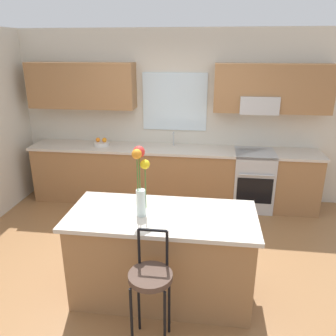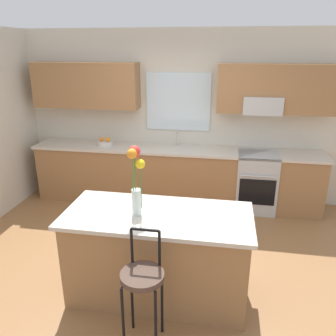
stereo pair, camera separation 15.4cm
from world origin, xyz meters
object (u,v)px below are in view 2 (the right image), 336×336
(kitchen_island, at_px, (158,255))
(fruit_bowl_oranges, at_px, (105,142))
(bar_stool_near, at_px, (143,280))
(oven_range, at_px, (256,181))
(flower_vase, at_px, (136,177))

(kitchen_island, bearing_deg, fruit_bowl_oranges, 120.65)
(fruit_bowl_oranges, bearing_deg, bar_stool_near, -65.20)
(oven_range, bearing_deg, bar_stool_near, -111.38)
(fruit_bowl_oranges, bearing_deg, kitchen_island, -59.35)
(bar_stool_near, xyz_separation_m, fruit_bowl_oranges, (-1.32, 2.85, 0.33))
(flower_vase, xyz_separation_m, fruit_bowl_oranges, (-1.13, 2.28, -0.34))
(kitchen_island, bearing_deg, bar_stool_near, -90.00)
(oven_range, relative_size, bar_stool_near, 0.88)
(bar_stool_near, height_order, fruit_bowl_oranges, fruit_bowl_oranges)
(flower_vase, bearing_deg, oven_range, 60.09)
(oven_range, distance_m, fruit_bowl_oranges, 2.48)
(flower_vase, distance_m, fruit_bowl_oranges, 2.56)
(fruit_bowl_oranges, bearing_deg, flower_vase, -63.58)
(oven_range, distance_m, bar_stool_near, 3.04)
(oven_range, xyz_separation_m, kitchen_island, (-1.11, -2.20, 0.00))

